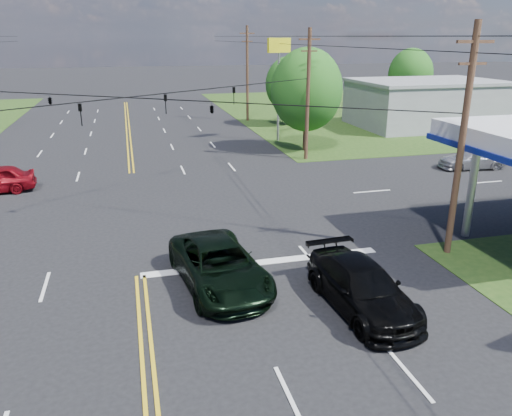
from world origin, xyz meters
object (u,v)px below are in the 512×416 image
object	(u,v)px
retail_ne	(425,105)
pickup_dkgreen	(219,265)
tree_right_a	(307,90)
tree_right_b	(289,84)
tree_far_r	(411,74)
pole_right_far	(247,73)
pole_se	(462,141)
pole_ne	(308,94)
suv_black	(362,287)

from	to	relation	value
retail_ne	pickup_dkgreen	distance (m)	40.12
tree_right_a	tree_right_b	size ratio (longest dim) A/B	1.15
tree_far_r	pole_right_far	bearing A→B (deg)	-174.56
retail_ne	tree_far_r	distance (m)	11.02
pole_right_far	pickup_dkgreen	world-z (taller)	pole_right_far
retail_ne	pole_se	bearing A→B (deg)	-120.38
pole_ne	tree_right_a	bearing A→B (deg)	71.57
tree_far_r	suv_black	world-z (taller)	tree_far_r
tree_right_b	pole_ne	bearing A→B (deg)	-103.13
pickup_dkgreen	retail_ne	bearing A→B (deg)	40.24
pole_right_far	tree_right_b	xyz separation A→B (m)	(3.50, -4.00, -0.95)
pole_ne	tree_right_a	xyz separation A→B (m)	(1.00, 3.00, -0.05)
pole_se	tree_right_a	size ratio (longest dim) A/B	1.16
retail_ne	pole_ne	world-z (taller)	pole_ne
retail_ne	tree_right_b	bearing A→B (deg)	163.50
tree_right_a	pickup_dkgreen	distance (m)	24.57
pole_ne	pole_right_far	size ratio (longest dim) A/B	0.95
pickup_dkgreen	suv_black	xyz separation A→B (m)	(4.41, -2.82, -0.03)
pole_right_far	retail_ne	bearing A→B (deg)	-25.20
pole_ne	pickup_dkgreen	bearing A→B (deg)	-118.65
pole_se	tree_right_b	bearing A→B (deg)	83.95
pole_right_far	pickup_dkgreen	size ratio (longest dim) A/B	1.68
retail_ne	tree_far_r	bearing A→B (deg)	68.20
retail_ne	suv_black	world-z (taller)	retail_ne
pole_se	suv_black	size ratio (longest dim) A/B	1.73
retail_ne	tree_right_b	xyz separation A→B (m)	(-13.50, 4.00, 2.02)
tree_right_b	tree_far_r	size ratio (longest dim) A/B	0.93
pickup_dkgreen	tree_right_a	bearing A→B (deg)	55.49
tree_right_a	pole_se	bearing A→B (deg)	-92.73
pole_right_far	suv_black	size ratio (longest dim) A/B	1.82
pole_right_far	suv_black	distance (m)	40.99
pole_se	pole_right_far	distance (m)	37.00
tree_right_a	retail_ne	bearing A→B (deg)	26.57
tree_right_b	retail_ne	bearing A→B (deg)	-16.50
pickup_dkgreen	tree_far_r	bearing A→B (deg)	44.60
pole_se	tree_right_b	size ratio (longest dim) A/B	1.34
retail_ne	tree_far_r	size ratio (longest dim) A/B	1.83
tree_right_a	pickup_dkgreen	world-z (taller)	tree_right_a
retail_ne	pole_ne	size ratio (longest dim) A/B	1.47
pole_ne	retail_ne	bearing A→B (deg)	32.91
pole_ne	suv_black	size ratio (longest dim) A/B	1.73
retail_ne	suv_black	distance (m)	39.55
pole_se	pickup_dkgreen	world-z (taller)	pole_se
pole_right_far	tree_far_r	xyz separation A→B (m)	(21.00, 2.00, -0.62)
pole_right_far	tree_right_a	xyz separation A→B (m)	(1.00, -16.00, -0.30)
tree_right_a	tree_far_r	size ratio (longest dim) A/B	1.07
tree_right_a	tree_right_b	distance (m)	12.27
pole_se	pole_ne	bearing A→B (deg)	90.00
suv_black	tree_far_r	bearing A→B (deg)	54.16
tree_right_b	pickup_dkgreen	xyz separation A→B (m)	(-13.62, -33.53, -3.39)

